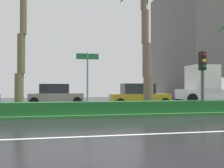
% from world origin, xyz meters
% --- Properties ---
extents(ground_plane, '(90.00, 42.00, 0.10)m').
position_xyz_m(ground_plane, '(0.00, 9.00, -0.05)').
color(ground_plane, black).
extents(near_lane_divider_stripe, '(81.00, 0.14, 0.01)m').
position_xyz_m(near_lane_divider_stripe, '(0.00, 2.00, 0.00)').
color(near_lane_divider_stripe, white).
rests_on(near_lane_divider_stripe, ground_plane).
extents(median_strip, '(85.50, 4.00, 0.15)m').
position_xyz_m(median_strip, '(0.00, 8.00, 0.07)').
color(median_strip, '#2D6B33').
rests_on(median_strip, ground_plane).
extents(median_hedge, '(76.50, 0.70, 0.60)m').
position_xyz_m(median_hedge, '(0.00, 6.60, 0.45)').
color(median_hedge, '#1E6028').
rests_on(median_hedge, median_strip).
extents(palm_tree_centre, '(4.32, 4.24, 8.14)m').
position_xyz_m(palm_tree_centre, '(2.92, 7.95, 6.38)').
color(palm_tree_centre, brown).
rests_on(palm_tree_centre, median_strip).
extents(traffic_signal_median_right, '(0.28, 0.43, 3.23)m').
position_xyz_m(traffic_signal_median_right, '(5.59, 6.34, 2.37)').
color(traffic_signal_median_right, '#4C4C47').
rests_on(traffic_signal_median_right, median_strip).
extents(street_name_sign, '(1.10, 0.08, 3.00)m').
position_xyz_m(street_name_sign, '(-0.41, 6.68, 2.08)').
color(street_name_sign, slate).
rests_on(street_name_sign, median_strip).
extents(car_in_traffic_second, '(4.30, 2.02, 1.72)m').
position_xyz_m(car_in_traffic_second, '(-2.24, 15.16, 0.83)').
color(car_in_traffic_second, gray).
rests_on(car_in_traffic_second, ground_plane).
extents(car_in_traffic_third, '(4.30, 2.02, 1.72)m').
position_xyz_m(car_in_traffic_third, '(3.91, 12.14, 0.83)').
color(car_in_traffic_third, '#B28C1E').
rests_on(car_in_traffic_third, ground_plane).
extents(box_truck_lead, '(6.40, 2.64, 3.46)m').
position_xyz_m(box_truck_lead, '(11.84, 15.07, 1.55)').
color(box_truck_lead, white).
rests_on(box_truck_lead, ground_plane).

